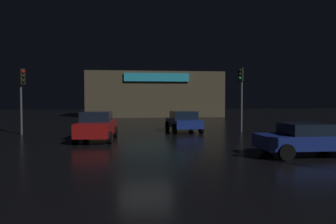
# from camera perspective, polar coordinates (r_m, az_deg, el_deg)

# --- Properties ---
(ground_plane) EXTENTS (120.00, 120.00, 0.00)m
(ground_plane) POSITION_cam_1_polar(r_m,az_deg,el_deg) (15.48, -3.88, -6.41)
(ground_plane) COLOR black
(store_building) EXTENTS (17.54, 9.14, 5.82)m
(store_building) POSITION_cam_1_polar(r_m,az_deg,el_deg) (45.20, -2.49, 3.03)
(store_building) COLOR brown
(store_building) RESTS_ON ground
(traffic_signal_main) EXTENTS (0.42, 0.42, 4.53)m
(traffic_signal_main) POSITION_cam_1_polar(r_m,az_deg,el_deg) (23.73, 12.56, 4.21)
(traffic_signal_main) COLOR #595B60
(traffic_signal_main) RESTS_ON ground
(traffic_signal_cross_right) EXTENTS (0.42, 0.42, 4.30)m
(traffic_signal_cross_right) POSITION_cam_1_polar(r_m,az_deg,el_deg) (23.39, -24.06, 4.08)
(traffic_signal_cross_right) COLOR #595B60
(traffic_signal_cross_right) RESTS_ON ground
(car_near) EXTENTS (4.01, 2.09, 1.34)m
(car_near) POSITION_cam_1_polar(r_m,az_deg,el_deg) (14.67, 22.90, -4.32)
(car_near) COLOR navy
(car_near) RESTS_ON ground
(car_far) EXTENTS (2.21, 4.62, 1.64)m
(car_far) POSITION_cam_1_polar(r_m,az_deg,el_deg) (18.91, -12.28, -2.38)
(car_far) COLOR #A51414
(car_far) RESTS_ON ground
(car_crossing) EXTENTS (2.30, 3.96, 1.48)m
(car_crossing) POSITION_cam_1_polar(r_m,az_deg,el_deg) (23.35, 2.72, -1.57)
(car_crossing) COLOR navy
(car_crossing) RESTS_ON ground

